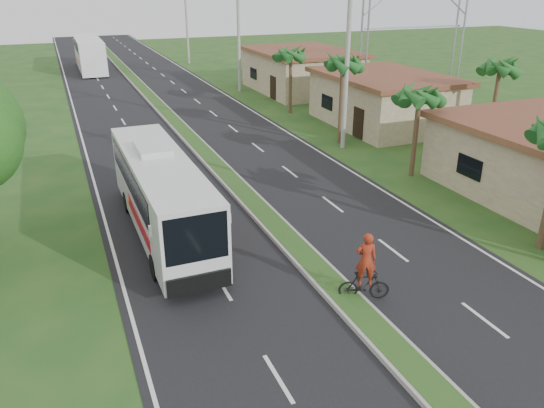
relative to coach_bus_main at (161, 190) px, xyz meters
name	(u,v)px	position (x,y,z in m)	size (l,w,h in m)	color
ground	(389,347)	(4.51, -9.93, -1.96)	(180.00, 180.00, 0.00)	#1E491B
road_asphalt	(204,154)	(4.51, 10.07, -1.95)	(14.00, 160.00, 0.02)	black
median_strip	(204,152)	(4.51, 10.07, -1.85)	(1.20, 160.00, 0.18)	gray
lane_edge_left	(90,167)	(-2.19, 10.07, -1.96)	(0.12, 160.00, 0.01)	silver
lane_edge_right	(303,142)	(11.21, 10.07, -1.96)	(0.12, 160.00, 0.01)	silver
shop_mid	(383,99)	(18.51, 12.07, -0.10)	(7.60, 10.60, 3.67)	gray
shop_far	(301,70)	(18.51, 26.07, -0.03)	(8.60, 11.60, 3.82)	gray
palm_verge_b	(420,95)	(13.91, 2.07, 2.40)	(2.40, 2.40, 5.05)	#473321
palm_verge_c	(343,63)	(13.31, 9.07, 3.16)	(2.40, 2.40, 5.85)	#473321
palm_verge_d	(291,54)	(13.81, 18.07, 2.59)	(2.40, 2.40, 5.25)	#473321
palm_behind_shop	(500,67)	(22.01, 5.07, 2.97)	(2.40, 2.40, 5.65)	#473321
utility_pole_b	(347,45)	(12.98, 8.07, 4.30)	(3.20, 0.28, 12.00)	gray
utility_pole_c	(239,29)	(13.01, 28.07, 3.72)	(1.60, 0.28, 11.00)	gray
utility_pole_d	(186,18)	(13.01, 48.07, 3.46)	(1.60, 0.28, 10.50)	gray
billboard_lattice	(415,17)	(26.51, 20.07, 4.87)	(10.18, 1.18, 12.07)	gray
coach_bus_main	(161,190)	(0.00, 0.00, 0.00)	(2.44, 11.04, 3.56)	silver
coach_bus_far	(89,52)	(0.93, 46.55, 0.10)	(2.83, 12.49, 3.63)	white
motorcyclist	(365,275)	(5.13, -7.44, -1.04)	(1.75, 1.07, 2.43)	black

